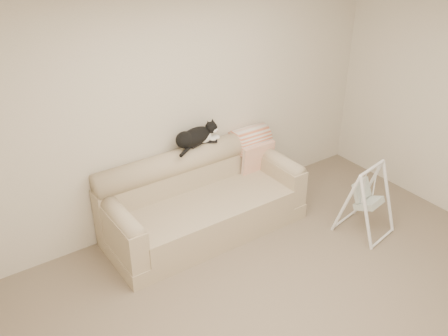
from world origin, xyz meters
name	(u,v)px	position (x,y,z in m)	size (l,w,h in m)	color
ground_plane	(304,309)	(0.00, 0.00, 0.00)	(5.00, 5.00, 0.00)	#6E604F
room_shell	(319,162)	(0.00, 0.00, 1.53)	(5.04, 4.04, 2.60)	beige
sofa	(201,201)	(-0.08, 1.62, 0.35)	(2.20, 0.93, 0.90)	tan
remote_a	(197,144)	(0.04, 1.86, 0.91)	(0.19, 0.11, 0.03)	black
remote_b	(210,141)	(0.20, 1.85, 0.91)	(0.17, 0.12, 0.02)	black
tuxedo_cat	(196,137)	(0.02, 1.85, 1.01)	(0.61, 0.35, 0.24)	black
throw_blanket	(251,143)	(0.78, 1.84, 0.72)	(0.44, 0.38, 0.58)	#E27045
baby_swing	(367,199)	(1.37, 0.54, 0.41)	(0.59, 0.61, 0.82)	white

